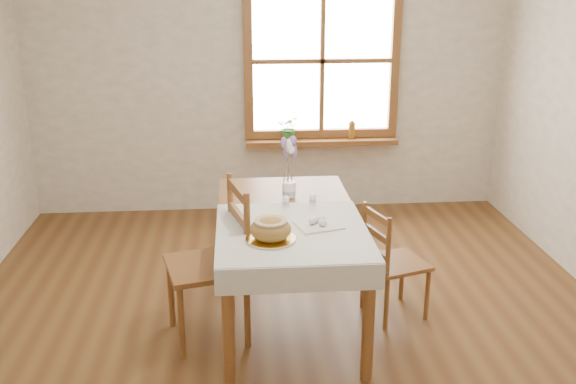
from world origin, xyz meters
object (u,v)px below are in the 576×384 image
chair_right (396,261)px  chair_left (206,264)px  dining_table (288,226)px  flower_vase (289,190)px  bread_plate (271,239)px

chair_right → chair_left: bearing=80.4°
chair_left → chair_right: size_ratio=1.29×
dining_table → flower_vase: size_ratio=15.21×
chair_left → flower_vase: (0.56, 0.51, 0.29)m
flower_vase → chair_left: bearing=-137.6°
bread_plate → flower_vase: size_ratio=2.67×
chair_right → bread_plate: chair_right is taller
chair_left → flower_vase: 0.82m
bread_plate → chair_right: bearing=27.0°
chair_left → chair_right: chair_left is taller
dining_table → flower_vase: bearing=83.9°
chair_right → flower_vase: 0.87m
bread_plate → chair_left: bearing=146.4°
dining_table → chair_right: 0.78m
dining_table → chair_right: size_ratio=2.04×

